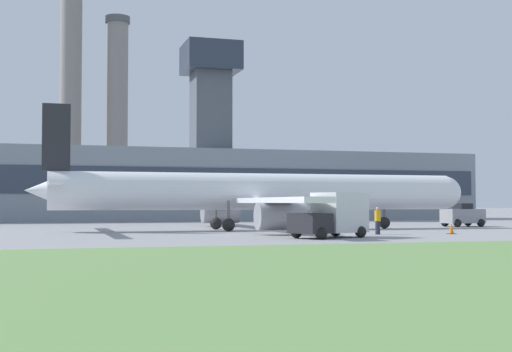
# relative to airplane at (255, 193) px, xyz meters

# --- Properties ---
(ground_plane) EXTENTS (400.00, 400.00, 0.00)m
(ground_plane) POSITION_rel_airplane_xyz_m (0.71, -1.96, -2.83)
(ground_plane) COLOR gray
(terminal_building) EXTENTS (72.53, 11.41, 21.52)m
(terminal_building) POSITION_rel_airplane_xyz_m (0.91, 31.70, 1.89)
(terminal_building) COLOR gray
(terminal_building) RESTS_ON ground_plane
(smokestack_left) EXTENTS (3.87, 3.87, 40.24)m
(smokestack_left) POSITION_rel_airplane_xyz_m (-11.89, 62.30, 17.45)
(smokestack_left) COLOR gray
(smokestack_left) RESTS_ON ground_plane
(smokestack_right) EXTENTS (3.95, 3.95, 31.91)m
(smokestack_right) POSITION_rel_airplane_xyz_m (-4.72, 61.89, 13.29)
(smokestack_right) COLOR gray
(smokestack_right) RESTS_ON ground_plane
(airplane) EXTENTS (34.94, 32.24, 9.21)m
(airplane) POSITION_rel_airplane_xyz_m (0.00, 0.00, 0.00)
(airplane) COLOR white
(airplane) RESTS_ON ground_plane
(pushback_tug) EXTENTS (3.77, 2.67, 2.05)m
(pushback_tug) POSITION_rel_airplane_xyz_m (19.66, 2.14, -1.90)
(pushback_tug) COLOR gray
(pushback_tug) RESTS_ON ground_plane
(baggage_truck) EXTENTS (5.26, 3.93, 2.71)m
(baggage_truck) POSITION_rel_airplane_xyz_m (0.98, -13.08, -1.52)
(baggage_truck) COLOR #232328
(baggage_truck) RESTS_ON ground_plane
(ground_crew_person) EXTENTS (0.52, 0.52, 1.82)m
(ground_crew_person) POSITION_rel_airplane_xyz_m (5.54, -9.80, -1.90)
(ground_crew_person) COLOR #23283D
(ground_crew_person) RESTS_ON ground_plane
(traffic_cone_near_nose) EXTENTS (0.50, 0.50, 0.73)m
(traffic_cone_near_nose) POSITION_rel_airplane_xyz_m (10.64, -10.50, -2.49)
(traffic_cone_near_nose) COLOR black
(traffic_cone_near_nose) RESTS_ON ground_plane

